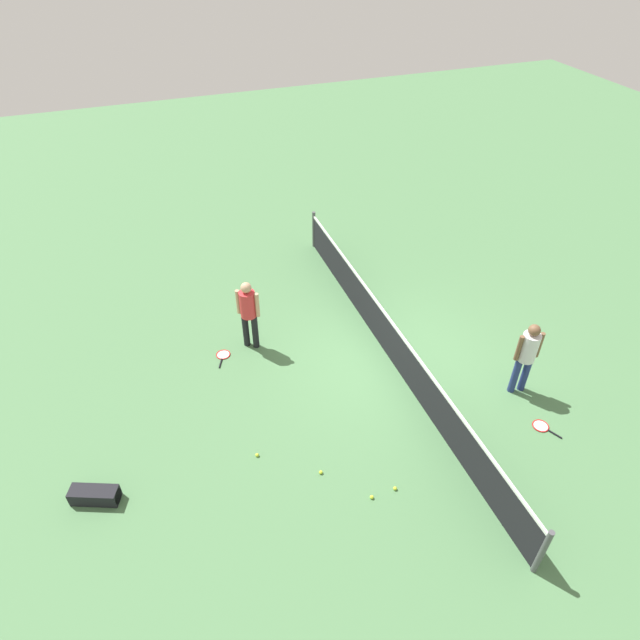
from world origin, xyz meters
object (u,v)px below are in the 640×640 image
(player_far_side, at_px, (527,353))
(player_near_side, at_px, (248,310))
(tennis_ball_stray_left, at_px, (257,455))
(equipment_bag, at_px, (97,495))
(tennis_ball_near_player, at_px, (321,472))
(tennis_ball_stray_right, at_px, (249,300))
(tennis_ball_midcourt, at_px, (240,312))
(tennis_racket_near_player, at_px, (223,355))
(tennis_ball_baseline, at_px, (395,488))
(tennis_racket_far_player, at_px, (542,427))
(tennis_ball_by_net, at_px, (372,497))

(player_far_side, bearing_deg, player_near_side, -123.74)
(tennis_ball_stray_left, relative_size, equipment_bag, 0.08)
(tennis_ball_near_player, xyz_separation_m, tennis_ball_stray_right, (-5.36, 0.06, 0.00))
(player_far_side, distance_m, tennis_ball_near_player, 4.59)
(tennis_ball_midcourt, relative_size, tennis_ball_stray_right, 1.00)
(tennis_racket_near_player, relative_size, equipment_bag, 0.71)
(tennis_ball_baseline, distance_m, tennis_ball_stray_right, 6.18)
(player_far_side, xyz_separation_m, tennis_racket_far_player, (1.01, -0.12, -1.00))
(tennis_racket_near_player, xyz_separation_m, tennis_ball_stray_left, (2.86, 0.02, 0.02))
(tennis_ball_near_player, xyz_separation_m, tennis_ball_midcourt, (-4.97, -0.28, 0.00))
(tennis_ball_stray_right, bearing_deg, tennis_ball_baseline, 9.56)
(player_far_side, height_order, tennis_ball_stray_left, player_far_side)
(tennis_racket_far_player, height_order, equipment_bag, equipment_bag)
(tennis_ball_baseline, bearing_deg, tennis_ball_stray_right, -170.44)
(player_near_side, height_order, tennis_ball_baseline, player_near_side)
(tennis_ball_by_net, bearing_deg, tennis_racket_near_player, -159.59)
(tennis_racket_far_player, bearing_deg, tennis_ball_baseline, -84.97)
(tennis_racket_far_player, distance_m, tennis_ball_baseline, 3.26)
(tennis_ball_by_net, relative_size, tennis_ball_stray_right, 1.00)
(player_far_side, height_order, tennis_racket_far_player, player_far_side)
(player_far_side, bearing_deg, tennis_ball_near_player, -82.92)
(player_far_side, height_order, tennis_racket_near_player, player_far_side)
(player_far_side, xyz_separation_m, tennis_ball_near_player, (0.55, -4.45, -0.98))
(tennis_ball_baseline, height_order, tennis_ball_stray_right, same)
(tennis_racket_near_player, bearing_deg, tennis_ball_stray_left, 0.45)
(tennis_ball_near_player, bearing_deg, tennis_ball_stray_left, -127.61)
(tennis_ball_stray_left, distance_m, equipment_bag, 2.74)
(player_near_side, bearing_deg, tennis_ball_by_net, 11.79)
(tennis_racket_far_player, xyz_separation_m, tennis_ball_baseline, (0.29, -3.25, 0.02))
(tennis_racket_far_player, height_order, tennis_ball_stray_right, tennis_ball_stray_right)
(player_near_side, distance_m, tennis_ball_stray_left, 3.21)
(tennis_racket_near_player, distance_m, tennis_racket_far_player, 6.68)
(tennis_ball_near_player, xyz_separation_m, tennis_ball_by_net, (0.76, 0.64, 0.00))
(tennis_racket_far_player, bearing_deg, tennis_racket_near_player, -127.34)
(tennis_ball_stray_right, bearing_deg, player_far_side, 42.43)
(player_near_side, distance_m, tennis_ball_baseline, 4.77)
(tennis_ball_near_player, bearing_deg, player_near_side, -175.46)
(player_far_side, xyz_separation_m, tennis_ball_stray_right, (-4.80, -4.39, -0.98))
(tennis_racket_near_player, distance_m, tennis_ball_stray_right, 2.04)
(player_near_side, bearing_deg, equipment_bag, -49.12)
(tennis_racket_far_player, bearing_deg, player_near_side, -132.07)
(tennis_racket_far_player, distance_m, tennis_ball_near_player, 4.35)
(player_far_side, bearing_deg, tennis_ball_midcourt, -133.07)
(tennis_racket_near_player, distance_m, equipment_bag, 3.92)
(tennis_racket_near_player, xyz_separation_m, tennis_ball_midcourt, (-1.37, 0.70, 0.02))
(tennis_racket_far_player, relative_size, tennis_ball_stray_right, 9.09)
(player_near_side, xyz_separation_m, tennis_racket_far_player, (4.17, 4.62, -1.00))
(tennis_ball_stray_left, bearing_deg, player_far_side, 88.03)
(player_far_side, distance_m, tennis_ball_baseline, 3.73)
(player_far_side, relative_size, tennis_racket_near_player, 2.82)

